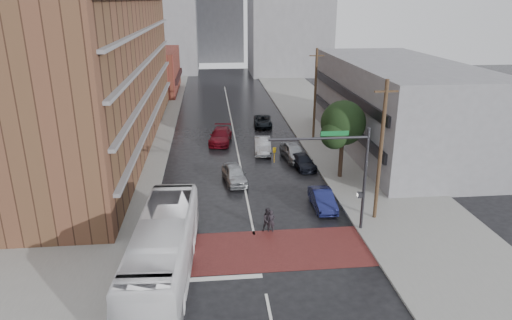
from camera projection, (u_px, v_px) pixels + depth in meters
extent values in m
plane|color=black|center=(258.00, 255.00, 28.07)|extent=(160.00, 160.00, 0.00)
cube|color=maroon|center=(257.00, 250.00, 28.54)|extent=(14.00, 5.00, 0.02)
cube|color=gray|center=(131.00, 141.00, 50.40)|extent=(9.00, 90.00, 0.15)
cube|color=gray|center=(334.00, 135.00, 52.59)|extent=(9.00, 90.00, 0.15)
cube|color=brown|center=(90.00, 8.00, 44.59)|extent=(10.00, 44.00, 28.00)
cube|color=maroon|center=(153.00, 71.00, 76.42)|extent=(8.00, 16.00, 7.00)
cube|color=gray|center=(397.00, 106.00, 46.90)|extent=(11.00, 26.00, 9.00)
cube|color=gray|center=(218.00, 11.00, 113.19)|extent=(12.00, 10.00, 24.00)
cylinder|color=#332319|center=(341.00, 156.00, 39.47)|extent=(0.36, 0.36, 4.00)
sphere|color=#1D3015|center=(343.00, 123.00, 38.47)|extent=(3.80, 3.80, 3.80)
sphere|color=#1D3015|center=(335.00, 135.00, 37.90)|extent=(2.40, 2.40, 2.40)
sphere|color=#1D3015|center=(349.00, 127.00, 39.50)|extent=(2.60, 2.60, 2.60)
cylinder|color=#2D2D33|center=(365.00, 181.00, 29.91)|extent=(0.20, 0.20, 7.20)
cylinder|color=#2D2D33|center=(319.00, 138.00, 28.61)|extent=(6.40, 0.16, 0.16)
imported|color=gold|center=(275.00, 155.00, 28.67)|extent=(0.20, 0.16, 1.00)
cube|color=#0C5926|center=(335.00, 133.00, 28.60)|extent=(1.80, 0.05, 0.30)
cube|color=#2D2D33|center=(360.00, 195.00, 30.22)|extent=(0.30, 0.30, 0.35)
cylinder|color=#473321|center=(381.00, 153.00, 30.99)|extent=(0.26, 0.26, 10.00)
cube|color=#473321|center=(386.00, 91.00, 29.60)|extent=(1.60, 0.12, 0.12)
cylinder|color=#473321|center=(315.00, 95.00, 49.76)|extent=(0.26, 0.26, 10.00)
cube|color=#473321|center=(317.00, 56.00, 48.36)|extent=(1.60, 0.12, 0.12)
imported|color=white|center=(163.00, 249.00, 25.28)|extent=(3.62, 12.70, 3.50)
imported|color=black|center=(271.00, 221.00, 30.62)|extent=(0.62, 0.45, 1.56)
imported|color=black|center=(268.00, 220.00, 30.70)|extent=(0.89, 0.75, 1.65)
imported|color=#ABB0B3|center=(234.00, 174.00, 38.91)|extent=(2.34, 4.59, 1.50)
imported|color=#B2B6BB|center=(263.00, 145.00, 46.51)|extent=(1.97, 4.75, 1.53)
imported|color=maroon|center=(221.00, 136.00, 49.72)|extent=(2.90, 5.62, 1.56)
imported|color=black|center=(263.00, 121.00, 56.30)|extent=(2.43, 4.76, 1.29)
imported|color=#141847|center=(323.00, 199.00, 34.16)|extent=(1.45, 4.15, 1.37)
imported|color=black|center=(303.00, 162.00, 42.37)|extent=(2.28, 4.32, 1.19)
imported|color=#989A9F|center=(294.00, 152.00, 44.45)|extent=(2.49, 4.96, 1.62)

